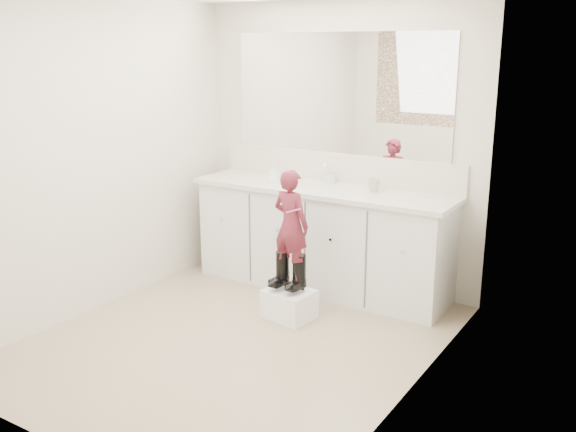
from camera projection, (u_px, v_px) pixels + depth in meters
The scene contains 18 objects.
floor at pixel (236, 340), 4.57m from camera, with size 3.00×3.00×0.00m, color #91745F.
wall_back at pixel (338, 146), 5.48m from camera, with size 2.60×2.60×0.00m, color beige.
wall_front at pixel (42, 227), 3.03m from camera, with size 2.60×2.60×0.00m, color beige.
wall_left at pixel (97, 157), 4.93m from camera, with size 3.00×3.00×0.00m, color beige.
wall_right at pixel (419, 199), 3.59m from camera, with size 3.00×3.00×0.00m, color beige.
vanity_cabinet at pixel (321, 240), 5.46m from camera, with size 2.20×0.55×0.85m, color silver.
countertop at pixel (321, 190), 5.33m from camera, with size 2.28×0.58×0.04m, color beige.
backsplash at pixel (337, 167), 5.52m from camera, with size 2.28×0.03×0.25m, color beige.
mirror at pixel (339, 94), 5.36m from camera, with size 2.00×0.02×1.00m, color white.
dot_panel at pixel (34, 132), 2.92m from camera, with size 2.00×0.01×1.20m, color #472819.
faucet at pixel (331, 178), 5.45m from camera, with size 0.08×0.08×0.10m, color silver.
cup at pixel (374, 185), 5.16m from camera, with size 0.11×0.11×0.10m, color #C0BA99.
soap_bottle at pixel (275, 173), 5.51m from camera, with size 0.07×0.07×0.16m, color white.
step_stool at pixel (289, 304), 4.91m from camera, with size 0.35×0.29×0.22m, color white.
boot_left at pixel (283, 270), 4.90m from camera, with size 0.11×0.19×0.29m, color black, non-canonical shape.
boot_right at pixel (299, 273), 4.83m from camera, with size 0.11×0.19×0.29m, color black, non-canonical shape.
toddler at pixel (291, 225), 4.77m from camera, with size 0.30×0.20×0.83m, color #9A2F41.
toothbrush at pixel (293, 211), 4.63m from camera, with size 0.01×0.01×0.14m, color #E85AAC.
Camera 1 is at (2.54, -3.35, 2.03)m, focal length 40.00 mm.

